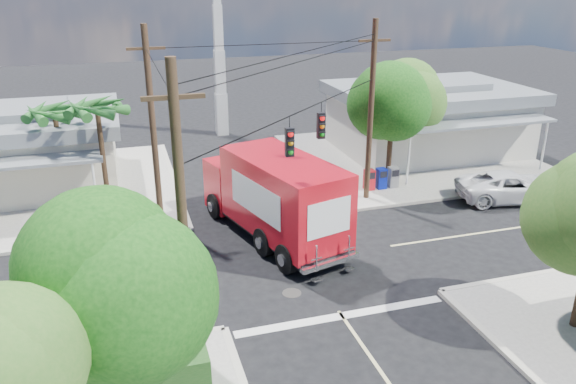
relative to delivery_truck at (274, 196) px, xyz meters
name	(u,v)px	position (x,y,z in m)	size (l,w,h in m)	color
ground	(302,259)	(0.54, -2.34, -1.94)	(120.00, 120.00, 0.00)	black
sidewalk_ne	(411,157)	(11.41, 8.54, -1.87)	(14.12, 14.12, 0.14)	gray
sidewalk_nw	(43,193)	(-10.34, 8.54, -1.87)	(14.12, 14.12, 0.14)	gray
road_markings	(314,276)	(0.54, -3.81, -1.93)	(32.00, 32.00, 0.01)	beige
building_ne	(428,117)	(13.04, 9.63, 0.38)	(11.80, 10.20, 4.50)	beige
building_nw	(17,148)	(-11.46, 10.12, 0.28)	(10.80, 10.20, 4.30)	beige
radio_tower	(219,55)	(1.04, 17.66, 3.70)	(0.80, 0.80, 17.00)	silver
tree_sw_front	(117,282)	(-6.46, -9.88, 2.39)	(3.88, 3.78, 6.03)	#422D1C
tree_ne_front	(394,100)	(7.74, 4.42, 2.83)	(4.21, 4.14, 6.66)	#422D1C
tree_ne_back	(416,100)	(10.34, 6.62, 2.25)	(3.77, 3.66, 5.82)	#422D1C
palm_nw_front	(97,110)	(-6.96, 5.16, 3.10)	(3.01, 3.08, 5.59)	#422D1C
palm_nw_back	(54,114)	(-8.96, 6.66, 2.73)	(3.01, 3.08, 5.19)	#422D1C
utility_poles	(253,142)	(-1.05, -0.74, 2.73)	(12.00, 10.68, 9.00)	#473321
picket_fence	(100,367)	(-7.26, -7.94, -1.26)	(5.94, 0.06, 1.00)	silver
vending_boxes	(381,178)	(7.04, 3.86, -1.25)	(1.90, 0.50, 1.10)	red
delivery_truck	(274,196)	(0.00, 0.00, 0.00)	(4.86, 9.19, 3.82)	black
parked_car	(511,186)	(12.77, 0.64, -1.19)	(2.50, 5.42, 1.51)	silver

